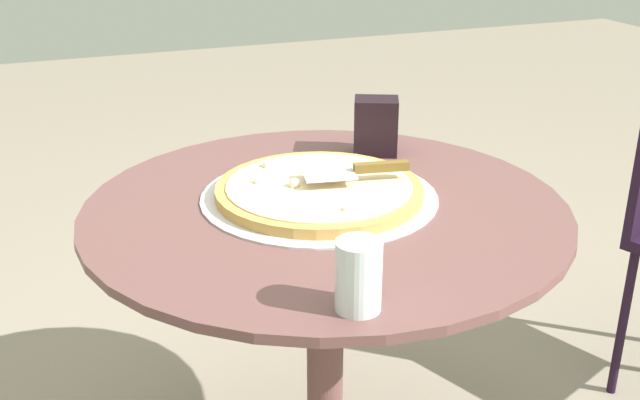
% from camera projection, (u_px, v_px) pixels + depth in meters
% --- Properties ---
extents(patio_table, '(0.93, 0.93, 0.73)m').
position_uv_depth(patio_table, '(325.00, 288.00, 1.54)').
color(patio_table, brown).
rests_on(patio_table, ground).
extents(pizza_on_tray, '(0.46, 0.46, 0.05)m').
position_uv_depth(pizza_on_tray, '(320.00, 191.00, 1.49)').
color(pizza_on_tray, silver).
rests_on(pizza_on_tray, patio_table).
extents(pizza_server, '(0.22, 0.10, 0.02)m').
position_uv_depth(pizza_server, '(357.00, 170.00, 1.49)').
color(pizza_server, silver).
rests_on(pizza_server, pizza_on_tray).
extents(drinking_cup, '(0.07, 0.07, 0.11)m').
position_uv_depth(drinking_cup, '(358.00, 276.00, 1.09)').
color(drinking_cup, silver).
rests_on(drinking_cup, patio_table).
extents(napkin_dispenser, '(0.12, 0.11, 0.13)m').
position_uv_depth(napkin_dispenser, '(376.00, 126.00, 1.71)').
color(napkin_dispenser, black).
rests_on(napkin_dispenser, patio_table).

